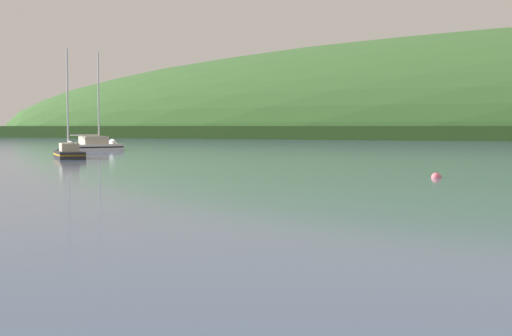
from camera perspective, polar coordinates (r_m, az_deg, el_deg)
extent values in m
cube|color=#27431B|center=(192.62, 16.50, 2.58)|extent=(535.02, 61.18, 3.13)
cube|color=white|center=(97.06, -12.20, 1.35)|extent=(5.72, 7.73, 1.42)
cone|color=white|center=(98.73, -10.31, 1.40)|extent=(3.19, 2.81, 2.66)
cube|color=black|center=(97.05, -12.20, 1.55)|extent=(5.74, 7.74, 0.16)
cube|color=#BCB299|center=(97.11, -12.11, 2.06)|extent=(3.14, 3.76, 0.99)
cylinder|color=silver|center=(97.48, -11.76, 5.17)|extent=(0.19, 0.19, 11.54)
cylinder|color=silver|center=(96.58, -12.74, 2.43)|extent=(1.84, 3.48, 0.16)
cube|color=#232328|center=(74.09, -13.87, 0.76)|extent=(5.96, 5.95, 1.24)
cone|color=#232328|center=(77.11, -14.12, 0.84)|extent=(2.66, 2.67, 2.25)
cube|color=gold|center=(74.08, -13.87, 1.00)|extent=(5.98, 5.96, 0.14)
cube|color=#BCB299|center=(74.21, -13.89, 1.53)|extent=(3.06, 3.06, 0.77)
cylinder|color=silver|center=(74.83, -13.99, 5.00)|extent=(0.16, 0.16, 9.78)
cylinder|color=silver|center=(73.22, -13.81, 1.94)|extent=(2.35, 2.34, 0.13)
sphere|color=#E06675|center=(46.26, 13.41, -0.71)|extent=(0.61, 0.61, 0.61)
cylinder|color=black|center=(46.24, 13.42, -0.28)|extent=(0.04, 0.04, 0.08)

